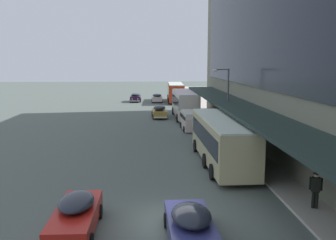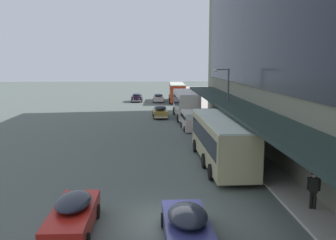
{
  "view_description": "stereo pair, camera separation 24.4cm",
  "coord_description": "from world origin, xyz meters",
  "px_view_note": "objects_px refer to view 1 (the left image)",
  "views": [
    {
      "loc": [
        -0.9,
        -16.16,
        7.2
      ],
      "look_at": [
        0.89,
        17.39,
        1.94
      ],
      "focal_mm": 40.0,
      "sensor_mm": 36.0,
      "label": 1
    },
    {
      "loc": [
        -0.65,
        -16.18,
        7.2
      ],
      "look_at": [
        0.89,
        17.39,
        1.94
      ],
      "focal_mm": 40.0,
      "sensor_mm": 36.0,
      "label": 2
    }
  ],
  "objects_px": {
    "vw_van": "(191,119)",
    "street_lamp": "(226,98)",
    "sedan_second_mid": "(191,224)",
    "sedan_oncoming_rear": "(159,112)",
    "pedestrian_at_kerb": "(316,188)",
    "transit_bus_kerbside_front": "(176,91)",
    "sedan_trailing_mid": "(157,98)",
    "transit_bus_kerbside_rear": "(222,138)",
    "transit_bus_kerbside_far": "(185,103)",
    "sedan_second_near": "(136,98)",
    "sedan_lead_near": "(76,215)"
  },
  "relations": [
    {
      "from": "transit_bus_kerbside_front",
      "to": "transit_bus_kerbside_far",
      "type": "distance_m",
      "value": 19.7
    },
    {
      "from": "transit_bus_kerbside_far",
      "to": "vw_van",
      "type": "relative_size",
      "value": 2.26
    },
    {
      "from": "transit_bus_kerbside_rear",
      "to": "vw_van",
      "type": "height_order",
      "value": "transit_bus_kerbside_rear"
    },
    {
      "from": "transit_bus_kerbside_rear",
      "to": "sedan_second_near",
      "type": "relative_size",
      "value": 2.64
    },
    {
      "from": "sedan_second_mid",
      "to": "street_lamp",
      "type": "relative_size",
      "value": 0.73
    },
    {
      "from": "vw_van",
      "to": "pedestrian_at_kerb",
      "type": "bearing_deg",
      "value": -81.0
    },
    {
      "from": "transit_bus_kerbside_far",
      "to": "sedan_trailing_mid",
      "type": "distance_m",
      "value": 19.64
    },
    {
      "from": "sedan_trailing_mid",
      "to": "pedestrian_at_kerb",
      "type": "relative_size",
      "value": 2.29
    },
    {
      "from": "sedan_lead_near",
      "to": "vw_van",
      "type": "bearing_deg",
      "value": 72.39
    },
    {
      "from": "transit_bus_kerbside_rear",
      "to": "transit_bus_kerbside_far",
      "type": "bearing_deg",
      "value": 91.13
    },
    {
      "from": "vw_van",
      "to": "street_lamp",
      "type": "distance_m",
      "value": 6.83
    },
    {
      "from": "transit_bus_kerbside_front",
      "to": "sedan_second_mid",
      "type": "xyz_separation_m",
      "value": [
        -3.28,
        -52.94,
        -1.15
      ]
    },
    {
      "from": "transit_bus_kerbside_far",
      "to": "sedan_trailing_mid",
      "type": "bearing_deg",
      "value": 99.11
    },
    {
      "from": "sedan_trailing_mid",
      "to": "sedan_second_mid",
      "type": "bearing_deg",
      "value": -89.93
    },
    {
      "from": "sedan_oncoming_rear",
      "to": "sedan_trailing_mid",
      "type": "xyz_separation_m",
      "value": [
        0.16,
        18.9,
        -0.04
      ]
    },
    {
      "from": "transit_bus_kerbside_far",
      "to": "street_lamp",
      "type": "height_order",
      "value": "street_lamp"
    },
    {
      "from": "transit_bus_kerbside_far",
      "to": "sedan_second_near",
      "type": "height_order",
      "value": "transit_bus_kerbside_far"
    },
    {
      "from": "transit_bus_kerbside_front",
      "to": "pedestrian_at_kerb",
      "type": "xyz_separation_m",
      "value": [
        3.1,
        -50.13,
        -0.72
      ]
    },
    {
      "from": "transit_bus_kerbside_rear",
      "to": "sedan_oncoming_rear",
      "type": "bearing_deg",
      "value": 99.4
    },
    {
      "from": "transit_bus_kerbside_rear",
      "to": "sedan_second_near",
      "type": "bearing_deg",
      "value": 99.98
    },
    {
      "from": "transit_bus_kerbside_rear",
      "to": "transit_bus_kerbside_far",
      "type": "height_order",
      "value": "transit_bus_kerbside_far"
    },
    {
      "from": "transit_bus_kerbside_rear",
      "to": "sedan_trailing_mid",
      "type": "xyz_separation_m",
      "value": [
        -3.53,
        41.2,
        -1.11
      ]
    },
    {
      "from": "transit_bus_kerbside_far",
      "to": "vw_van",
      "type": "xyz_separation_m",
      "value": [
        -0.19,
        -8.16,
        -0.87
      ]
    },
    {
      "from": "sedan_trailing_mid",
      "to": "transit_bus_kerbside_rear",
      "type": "bearing_deg",
      "value": -85.1
    },
    {
      "from": "vw_van",
      "to": "transit_bus_kerbside_far",
      "type": "bearing_deg",
      "value": 88.7
    },
    {
      "from": "sedan_second_mid",
      "to": "transit_bus_kerbside_far",
      "type": "bearing_deg",
      "value": 84.78
    },
    {
      "from": "sedan_lead_near",
      "to": "transit_bus_kerbside_rear",
      "type": "bearing_deg",
      "value": 51.33
    },
    {
      "from": "sedan_second_near",
      "to": "sedan_lead_near",
      "type": "bearing_deg",
      "value": -90.89
    },
    {
      "from": "transit_bus_kerbside_rear",
      "to": "sedan_trailing_mid",
      "type": "distance_m",
      "value": 41.37
    },
    {
      "from": "sedan_second_mid",
      "to": "street_lamp",
      "type": "bearing_deg",
      "value": 74.47
    },
    {
      "from": "sedan_second_near",
      "to": "pedestrian_at_kerb",
      "type": "distance_m",
      "value": 51.7
    },
    {
      "from": "transit_bus_kerbside_front",
      "to": "vw_van",
      "type": "xyz_separation_m",
      "value": [
        -0.43,
        -27.86,
        -0.8
      ]
    },
    {
      "from": "transit_bus_kerbside_rear",
      "to": "pedestrian_at_kerb",
      "type": "relative_size",
      "value": 6.06
    },
    {
      "from": "vw_van",
      "to": "pedestrian_at_kerb",
      "type": "xyz_separation_m",
      "value": [
        3.53,
        -22.27,
        0.08
      ]
    },
    {
      "from": "sedan_second_near",
      "to": "sedan_second_mid",
      "type": "distance_m",
      "value": 53.61
    },
    {
      "from": "pedestrian_at_kerb",
      "to": "vw_van",
      "type": "bearing_deg",
      "value": 99.0
    },
    {
      "from": "sedan_second_near",
      "to": "sedan_lead_near",
      "type": "height_order",
      "value": "sedan_lead_near"
    },
    {
      "from": "pedestrian_at_kerb",
      "to": "sedan_lead_near",
      "type": "bearing_deg",
      "value": -171.4
    },
    {
      "from": "transit_bus_kerbside_far",
      "to": "street_lamp",
      "type": "xyz_separation_m",
      "value": [
        2.36,
        -13.83,
        1.96
      ]
    },
    {
      "from": "sedan_second_mid",
      "to": "sedan_oncoming_rear",
      "type": "bearing_deg",
      "value": 90.38
    },
    {
      "from": "sedan_second_near",
      "to": "sedan_second_mid",
      "type": "xyz_separation_m",
      "value": [
        3.94,
        -53.47,
        -0.01
      ]
    },
    {
      "from": "vw_van",
      "to": "sedan_oncoming_rear",
      "type": "bearing_deg",
      "value": 109.64
    },
    {
      "from": "transit_bus_kerbside_rear",
      "to": "sedan_oncoming_rear",
      "type": "distance_m",
      "value": 22.63
    },
    {
      "from": "transit_bus_kerbside_rear",
      "to": "vw_van",
      "type": "bearing_deg",
      "value": 92.58
    },
    {
      "from": "sedan_second_mid",
      "to": "vw_van",
      "type": "distance_m",
      "value": 25.25
    },
    {
      "from": "sedan_second_near",
      "to": "vw_van",
      "type": "bearing_deg",
      "value": -76.56
    },
    {
      "from": "sedan_oncoming_rear",
      "to": "sedan_second_near",
      "type": "relative_size",
      "value": 1.03
    },
    {
      "from": "transit_bus_kerbside_front",
      "to": "sedan_trailing_mid",
      "type": "bearing_deg",
      "value": -174.25
    },
    {
      "from": "sedan_oncoming_rear",
      "to": "pedestrian_at_kerb",
      "type": "distance_m",
      "value": 31.59
    },
    {
      "from": "sedan_oncoming_rear",
      "to": "sedan_second_mid",
      "type": "bearing_deg",
      "value": -89.62
    }
  ]
}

